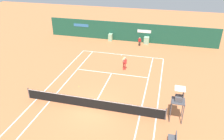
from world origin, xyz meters
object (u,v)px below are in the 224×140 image
object	(u,v)px
ball_kid_right_post	(140,41)
umpire_chair	(179,100)
tennis_ball_mid_court	(79,86)
player_on_baseline	(124,62)

from	to	relation	value
ball_kid_right_post	umpire_chair	bearing A→B (deg)	111.06
ball_kid_right_post	tennis_ball_mid_court	world-z (taller)	ball_kid_right_post
player_on_baseline	ball_kid_right_post	world-z (taller)	player_on_baseline
umpire_chair	ball_kid_right_post	distance (m)	15.96
umpire_chair	player_on_baseline	world-z (taller)	umpire_chair
umpire_chair	player_on_baseline	bearing A→B (deg)	37.48
tennis_ball_mid_court	ball_kid_right_post	bearing A→B (deg)	71.42
umpire_chair	ball_kid_right_post	size ratio (longest dim) A/B	2.23
player_on_baseline	tennis_ball_mid_court	distance (m)	5.93
player_on_baseline	tennis_ball_mid_court	world-z (taller)	player_on_baseline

